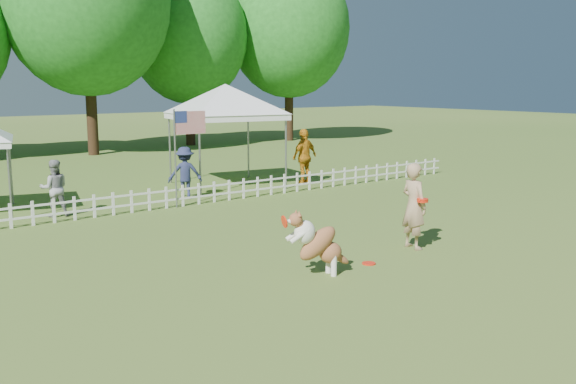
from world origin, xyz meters
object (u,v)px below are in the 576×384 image
object	(u,v)px
canopy_tent_right	(226,137)
spectator_b	(185,173)
spectator_a	(54,188)
flag_pole	(175,159)
spectator_c	(305,157)
handler	(414,206)
frisbee_on_turf	(369,263)
dog	(319,243)

from	to	relation	value
canopy_tent_right	spectator_b	xyz separation A→B (m)	(-2.24, -1.31, -0.86)
canopy_tent_right	spectator_a	bearing A→B (deg)	-156.27
flag_pole	spectator_c	bearing A→B (deg)	10.42
handler	frisbee_on_turf	size ratio (longest dim) A/B	6.85
frisbee_on_turf	flag_pole	world-z (taller)	flag_pole
canopy_tent_right	spectator_b	bearing A→B (deg)	-140.28
handler	frisbee_on_turf	bearing A→B (deg)	107.71
frisbee_on_turf	handler	bearing A→B (deg)	10.99
spectator_a	canopy_tent_right	bearing A→B (deg)	-151.38
spectator_a	handler	bearing A→B (deg)	136.45
flag_pole	canopy_tent_right	bearing A→B (deg)	36.37
dog	spectator_a	bearing A→B (deg)	119.06
dog	spectator_a	xyz separation A→B (m)	(-2.05, 7.98, 0.13)
flag_pole	spectator_c	size ratio (longest dim) A/B	1.44
spectator_b	handler	bearing A→B (deg)	119.42
handler	spectator_b	xyz separation A→B (m)	(-0.99, 7.93, -0.12)
dog	spectator_b	xyz separation A→B (m)	(1.80, 8.23, 0.17)
frisbee_on_turf	spectator_b	world-z (taller)	spectator_b
flag_pole	dog	bearing A→B (deg)	-98.73
flag_pole	handler	bearing A→B (deg)	-76.25
frisbee_on_turf	spectator_c	bearing A→B (deg)	58.45
handler	canopy_tent_right	distance (m)	9.35
dog	spectator_c	distance (m)	10.41
spectator_b	frisbee_on_turf	bearing A→B (deg)	108.43
dog	spectator_a	distance (m)	8.24
spectator_b	spectator_c	world-z (taller)	spectator_c
dog	canopy_tent_right	xyz separation A→B (m)	(4.04, 9.54, 1.03)
dog	spectator_b	distance (m)	8.42
spectator_b	spectator_c	xyz separation A→B (m)	(4.52, 0.05, 0.16)
handler	flag_pole	bearing A→B (deg)	21.58
frisbee_on_turf	dog	bearing A→B (deg)	-179.86
handler	canopy_tent_right	size ratio (longest dim) A/B	0.54
canopy_tent_right	spectator_a	world-z (taller)	canopy_tent_right
frisbee_on_turf	spectator_c	distance (m)	9.75
dog	spectator_a	world-z (taller)	spectator_a
canopy_tent_right	spectator_c	size ratio (longest dim) A/B	1.75
handler	canopy_tent_right	bearing A→B (deg)	-1.00
canopy_tent_right	spectator_b	size ratio (longest dim) A/B	2.13
canopy_tent_right	dog	bearing A→B (deg)	-103.60
dog	flag_pole	world-z (taller)	flag_pole
spectator_c	spectator_b	bearing A→B (deg)	-8.84
frisbee_on_turf	canopy_tent_right	distance (m)	10.07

